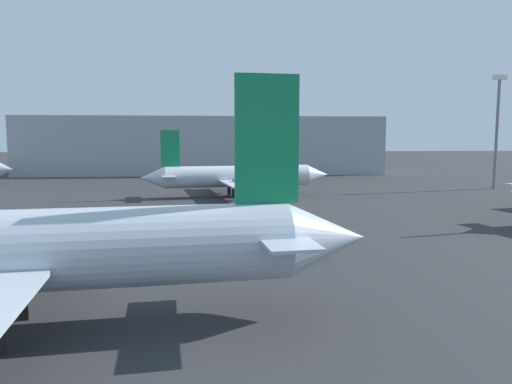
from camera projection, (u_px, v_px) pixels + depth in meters
airplane_far_left at (236, 176)px, 73.03m from camera, size 29.07×24.84×9.99m
baggage_cart at (309, 249)px, 35.44m from camera, size 2.65×2.57×1.30m
light_mast_right at (497, 125)px, 83.00m from camera, size 2.40×0.50×19.52m
terminal_building at (204, 145)px, 122.63m from camera, size 86.47×23.51×13.85m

